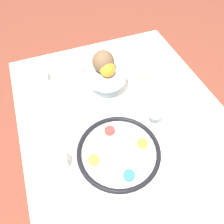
{
  "coord_description": "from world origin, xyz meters",
  "views": [
    {
      "loc": [
        -0.5,
        0.27,
        1.58
      ],
      "look_at": [
        0.07,
        0.05,
        0.78
      ],
      "focal_mm": 35.0,
      "sensor_mm": 36.0,
      "label": 1
    }
  ],
  "objects": [
    {
      "name": "orange_fruit",
      "position": [
        0.25,
        0.01,
        0.88
      ],
      "size": [
        0.08,
        0.08,
        0.08
      ],
      "color": "orange",
      "rests_on": "fruit_stand"
    },
    {
      "name": "coconut",
      "position": [
        0.29,
        0.02,
        0.89
      ],
      "size": [
        0.11,
        0.11,
        0.11
      ],
      "color": "brown",
      "rests_on": "fruit_stand"
    },
    {
      "name": "fruit_stand",
      "position": [
        0.26,
        0.01,
        0.81
      ],
      "size": [
        0.2,
        0.2,
        0.1
      ],
      "color": "silver",
      "rests_on": "dining_table"
    },
    {
      "name": "wine_glass",
      "position": [
        -0.02,
        -0.11,
        0.84
      ],
      "size": [
        0.07,
        0.07,
        0.14
      ],
      "color": "silver",
      "rests_on": "dining_table"
    },
    {
      "name": "cup_near",
      "position": [
        0.43,
        0.33,
        0.77
      ],
      "size": [
        0.07,
        0.07,
        0.07
      ],
      "color": "silver",
      "rests_on": "dining_table"
    },
    {
      "name": "bread_plate",
      "position": [
        0.3,
        -0.19,
        0.75
      ],
      "size": [
        0.18,
        0.18,
        0.02
      ],
      "color": "silver",
      "rests_on": "dining_table"
    },
    {
      "name": "spoon",
      "position": [
        -0.01,
        -0.27,
        0.74
      ],
      "size": [
        0.16,
        0.08,
        0.01
      ],
      "color": "silver",
      "rests_on": "dining_table"
    },
    {
      "name": "cup_far",
      "position": [
        -0.08,
        0.34,
        0.77
      ],
      "size": [
        0.07,
        0.07,
        0.07
      ],
      "color": "silver",
      "rests_on": "dining_table"
    },
    {
      "name": "dining_table",
      "position": [
        0.0,
        0.0,
        0.37
      ],
      "size": [
        1.29,
        0.96,
        0.74
      ],
      "color": "silver",
      "rests_on": "ground_plane"
    },
    {
      "name": "napkin_roll",
      "position": [
        -0.02,
        -0.23,
        0.76
      ],
      "size": [
        0.15,
        0.1,
        0.04
      ],
      "color": "white",
      "rests_on": "dining_table"
    },
    {
      "name": "ground_plane",
      "position": [
        0.0,
        0.0,
        0.0
      ],
      "size": [
        8.0,
        8.0,
        0.0
      ],
      "primitive_type": "plane",
      "color": "brown"
    },
    {
      "name": "seder_plate",
      "position": [
        -0.12,
        0.1,
        0.75
      ],
      "size": [
        0.35,
        0.35,
        0.03
      ],
      "color": "white",
      "rests_on": "dining_table"
    },
    {
      "name": "cup_mid",
      "position": [
        0.4,
        0.12,
        0.77
      ],
      "size": [
        0.07,
        0.07,
        0.07
      ],
      "color": "silver",
      "rests_on": "dining_table"
    }
  ]
}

